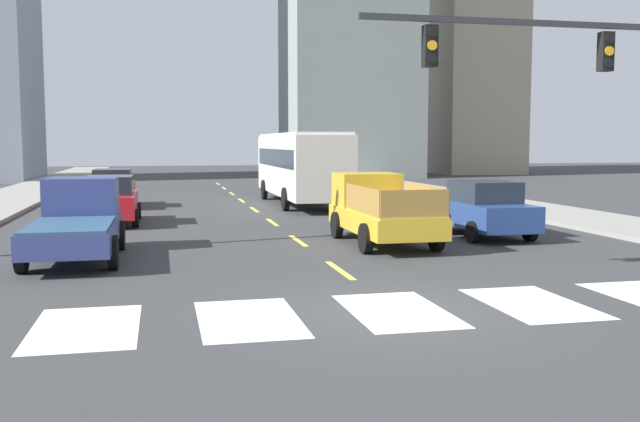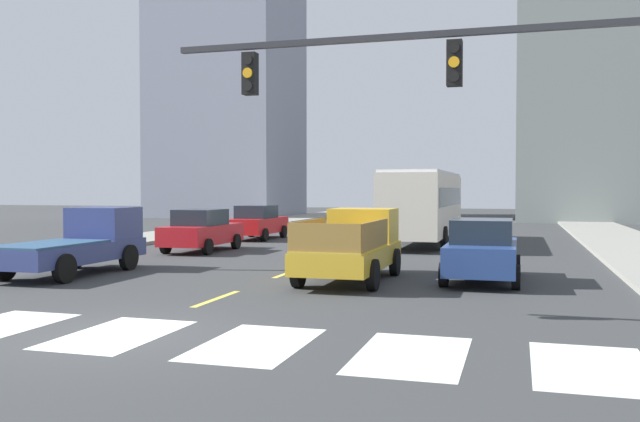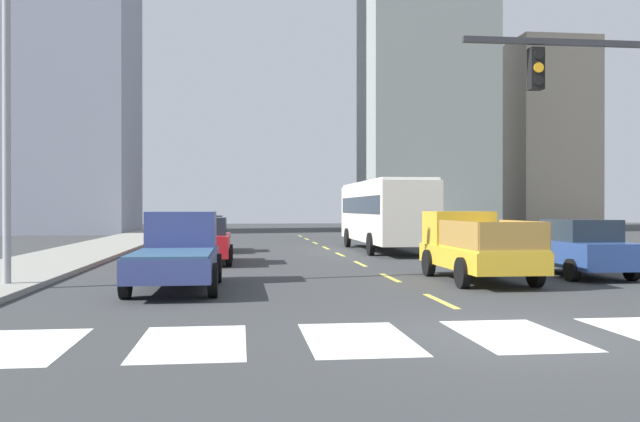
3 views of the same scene
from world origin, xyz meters
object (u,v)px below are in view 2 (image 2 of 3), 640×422
object	(u,v)px
sedan_mid	(257,222)
traffic_signal_gantry	(523,94)
pickup_dark	(81,243)
city_bus	(424,202)
sedan_near_right	(202,230)
pickup_stakebed	(354,246)
sedan_far	(482,250)

from	to	relation	value
sedan_mid	traffic_signal_gantry	xyz separation A→B (m)	(12.78, -19.24, 3.39)
sedan_mid	traffic_signal_gantry	world-z (taller)	traffic_signal_gantry
pickup_dark	sedan_mid	world-z (taller)	pickup_dark
city_bus	traffic_signal_gantry	distance (m)	19.33
sedan_near_right	pickup_dark	bearing A→B (deg)	-91.25
traffic_signal_gantry	city_bus	bearing A→B (deg)	102.88
pickup_dark	sedan_near_right	distance (m)	7.51
sedan_near_right	traffic_signal_gantry	xyz separation A→B (m)	(12.45, -12.31, 3.39)
sedan_near_right	sedan_mid	bearing A→B (deg)	93.82
city_bus	traffic_signal_gantry	size ratio (longest dim) A/B	1.06
pickup_stakebed	city_bus	distance (m)	12.99
sedan_near_right	traffic_signal_gantry	size ratio (longest dim) A/B	0.43
pickup_stakebed	sedan_near_right	size ratio (longest dim) A/B	1.18
pickup_dark	sedan_far	distance (m)	11.84
pickup_stakebed	sedan_far	world-z (taller)	pickup_stakebed
sedan_near_right	city_bus	bearing A→B (deg)	39.17
pickup_dark	traffic_signal_gantry	world-z (taller)	traffic_signal_gantry
city_bus	sedan_far	world-z (taller)	city_bus
pickup_dark	sedan_far	world-z (taller)	pickup_dark
pickup_stakebed	sedan_far	size ratio (longest dim) A/B	1.18
sedan_mid	sedan_near_right	world-z (taller)	same
pickup_stakebed	traffic_signal_gantry	bearing A→B (deg)	-49.76
pickup_stakebed	pickup_dark	world-z (taller)	same
sedan_mid	sedan_far	bearing A→B (deg)	-44.99
sedan_far	traffic_signal_gantry	xyz separation A→B (m)	(1.01, -6.29, 3.39)
traffic_signal_gantry	sedan_near_right	bearing A→B (deg)	135.33
city_bus	sedan_mid	size ratio (longest dim) A/B	2.45
city_bus	sedan_far	bearing A→B (deg)	-73.32
sedan_mid	sedan_near_right	size ratio (longest dim) A/B	1.00
sedan_far	pickup_dark	bearing A→B (deg)	-169.92
pickup_dark	sedan_far	size ratio (longest dim) A/B	1.18
sedan_far	traffic_signal_gantry	bearing A→B (deg)	-78.01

